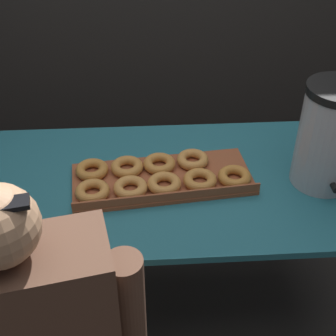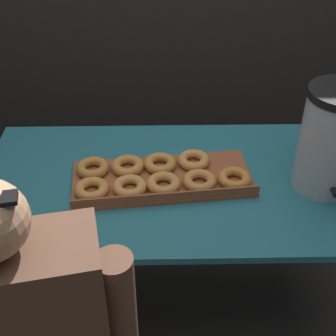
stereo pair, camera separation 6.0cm
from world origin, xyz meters
name	(u,v)px [view 2 (the right image)]	position (x,y,z in m)	size (l,w,h in m)	color
ground_plane	(170,297)	(0.00, 0.00, 0.00)	(12.00, 12.00, 0.00)	#2D2B28
folding_table	(170,189)	(0.00, 0.00, 0.68)	(1.48, 0.80, 0.72)	#236675
donut_box	(158,177)	(-0.05, -0.01, 0.74)	(0.72, 0.36, 0.05)	brown
coffee_urn	(332,140)	(0.58, -0.03, 0.92)	(0.24, 0.27, 0.43)	#B7B7BC
cell_phone	(53,235)	(-0.40, -0.29, 0.73)	(0.13, 0.17, 0.01)	black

